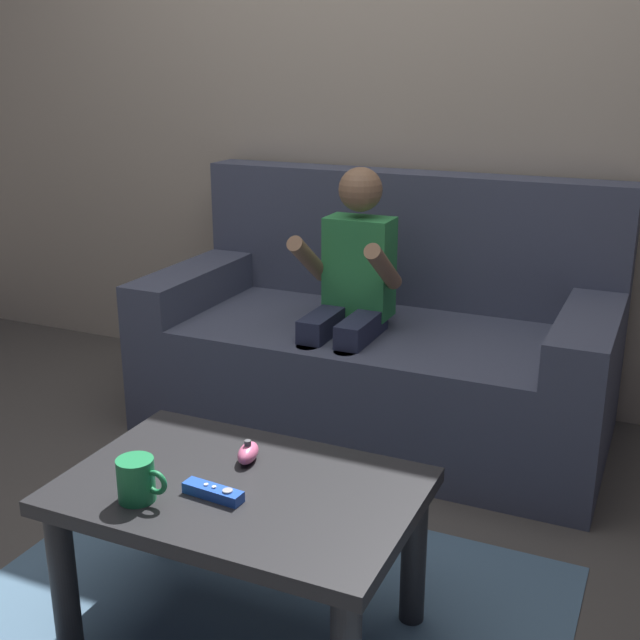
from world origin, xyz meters
name	(u,v)px	position (x,y,z in m)	size (l,w,h in m)	color
ground_plane	(180,577)	(0.00, 0.00, 0.00)	(10.31, 10.31, 0.00)	#4C4742
wall_back	(387,70)	(0.00, 1.50, 1.25)	(5.15, 0.05, 2.50)	#B2A38E
couch	(381,345)	(0.14, 1.12, 0.30)	(1.62, 0.80, 0.89)	#474C60
person_seated_on_couch	(350,292)	(0.09, 0.93, 0.54)	(0.32, 0.39, 0.95)	#282D47
coffee_table	(241,512)	(0.26, -0.12, 0.32)	(0.78, 0.52, 0.40)	#232326
area_rug	(245,632)	(0.26, -0.12, 0.00)	(1.42, 1.19, 0.01)	slate
game_remote_blue_near_edge	(213,492)	(0.24, -0.19, 0.41)	(0.14, 0.05, 0.03)	blue
nunchuk_pink	(248,453)	(0.23, -0.02, 0.42)	(0.06, 0.10, 0.05)	pink
coffee_mug	(137,480)	(0.10, -0.27, 0.44)	(0.12, 0.08, 0.09)	#1E7F47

